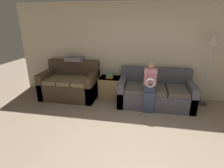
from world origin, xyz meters
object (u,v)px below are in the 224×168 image
at_px(couch_side, 71,85).
at_px(throw_pillow, 75,58).
at_px(book_stack, 110,76).
at_px(couch_main, 155,92).
at_px(child_left_seated, 150,85).
at_px(side_shelf, 110,87).
at_px(floor_lamp, 212,49).

height_order(couch_side, throw_pillow, throw_pillow).
xyz_separation_m(book_stack, throw_pillow, (-1.05, 0.15, 0.41)).
bearing_deg(book_stack, couch_main, -9.42).
relative_size(child_left_seated, side_shelf, 2.02).
bearing_deg(child_left_seated, couch_main, 68.24).
bearing_deg(child_left_seated, book_stack, 150.02).
height_order(couch_side, side_shelf, couch_side).
xyz_separation_m(side_shelf, throw_pillow, (-1.04, 0.16, 0.75)).
bearing_deg(couch_main, floor_lamp, 8.67).
xyz_separation_m(side_shelf, floor_lamp, (2.48, -0.01, 1.14)).
bearing_deg(floor_lamp, couch_main, -171.33).
bearing_deg(couch_side, side_shelf, 8.68).
xyz_separation_m(couch_main, throw_pillow, (-2.28, 0.36, 0.74)).
bearing_deg(couch_main, couch_side, 179.15).
height_order(couch_main, floor_lamp, floor_lamp).
distance_m(couch_main, book_stack, 1.29).
xyz_separation_m(couch_side, child_left_seated, (2.18, -0.45, 0.29)).
height_order(side_shelf, throw_pillow, throw_pillow).
bearing_deg(floor_lamp, side_shelf, 179.67).
bearing_deg(book_stack, throw_pillow, 171.62).
bearing_deg(child_left_seated, floor_lamp, 23.20).
distance_m(couch_side, floor_lamp, 3.75).
relative_size(couch_main, child_left_seated, 1.56).
height_order(couch_main, book_stack, couch_main).
bearing_deg(side_shelf, throw_pillow, 171.47).
xyz_separation_m(child_left_seated, throw_pillow, (-2.12, 0.77, 0.40)).
distance_m(side_shelf, throw_pillow, 1.29).
bearing_deg(child_left_seated, side_shelf, 150.29).
distance_m(couch_main, throw_pillow, 2.42).
bearing_deg(throw_pillow, child_left_seated, -20.01).
height_order(side_shelf, book_stack, book_stack).
distance_m(couch_side, book_stack, 1.16).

